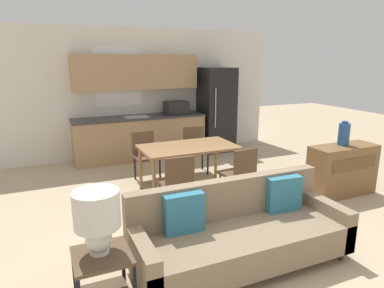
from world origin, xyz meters
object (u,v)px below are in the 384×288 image
Objects in this scene: vase at (344,134)px; dining_chair_near_right at (240,172)px; credenza at (342,170)px; dining_chair_far_right at (195,147)px; table_lamp at (97,215)px; side_table at (103,272)px; refrigerator at (216,110)px; couch at (239,233)px; dining_table at (188,150)px; dining_chair_far_left at (146,153)px; dining_chair_near_left at (177,181)px.

vase is 0.44× the size of dining_chair_near_right.
credenza is 1.28× the size of dining_chair_far_right.
table_lamp is at bearing -164.10° from vase.
vase is (3.84, 1.13, 0.61)m from side_table.
table_lamp is 4.01m from vase.
refrigerator is 5.07× the size of vase.
couch is at bearing -158.73° from credenza.
refrigerator reaches higher than couch.
dining_table is 2.40m from vase.
dining_chair_far_left is 1.80m from dining_chair_near_right.
dining_table is 0.90m from dining_chair_near_left.
dining_chair_near_left is (-0.48, -0.73, -0.20)m from dining_table.
side_table is at bearing -118.07° from dining_chair_far_right.
vase reaches higher than couch.
table_lamp is (-3.30, -4.22, -0.09)m from refrigerator.
credenza is 1.28× the size of dining_chair_near_left.
dining_chair_far_left is (0.00, 1.50, 0.00)m from dining_chair_near_left.
vase reaches higher than dining_table.
dining_table is at bearing 81.34° from couch.
vase is 0.44× the size of dining_chair_far_left.
dining_chair_near_left reaches higher than credenza.
dining_table is at bearing -127.40° from refrigerator.
vase is (2.44, 0.99, 0.63)m from couch.
couch is at bearing -97.41° from dining_chair_far_right.
vase is at bearing 81.72° from credenza.
dining_chair_near_right is at bearing 168.13° from credenza.
dining_table is at bearing 152.61° from credenza.
dining_chair_far_left is (1.23, 2.95, 0.13)m from side_table.
vase is 1.74m from dining_chair_near_right.
couch is 1.53m from dining_chair_near_right.
refrigerator is 2.22× the size of dining_chair_near_left.
dining_chair_near_left is (-2.06, -2.80, -0.46)m from refrigerator.
dining_chair_near_left is at bearing 172.98° from vase.
dining_chair_near_right is at bearing -81.85° from dining_chair_far_right.
credenza is at bearing 15.80° from side_table.
dining_chair_near_right reaches higher than credenza.
couch is (-0.31, -2.05, -0.34)m from dining_table.
dining_chair_far_left reaches higher than credenza.
refrigerator reaches higher than vase.
refrigerator reaches higher than dining_chair_near_right.
refrigerator is at bearing 29.98° from dining_chair_far_left.
refrigerator is 3.51m from dining_chair_near_left.
couch is at bearing -88.92° from dining_chair_far_left.
dining_chair_far_left reaches higher than dining_table.
dining_table is (-1.58, -2.07, -0.26)m from refrigerator.
dining_chair_far_left is at bearing -64.57° from dining_chair_near_right.
vase is 3.22m from dining_chair_far_left.
dining_table is 1.77× the size of dining_chair_near_right.
dining_table is 2.91× the size of side_table.
dining_chair_far_left is (-2.06, -1.30, -0.46)m from refrigerator.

